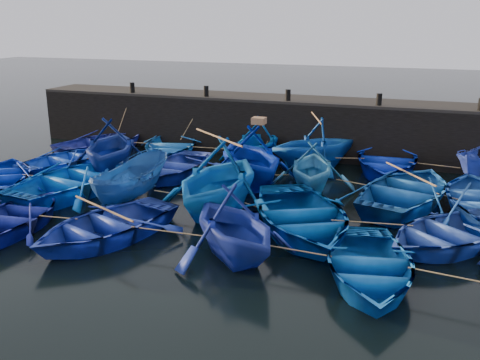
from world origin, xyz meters
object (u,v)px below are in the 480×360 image
(boat_0, at_px, (103,142))
(boat_8, at_px, (175,166))
(wooden_crate, at_px, (259,121))
(boat_13, at_px, (4,175))

(boat_0, relative_size, boat_8, 1.06)
(boat_0, bearing_deg, wooden_crate, -173.35)
(boat_0, relative_size, wooden_crate, 9.80)
(boat_0, bearing_deg, boat_13, 111.22)
(boat_0, relative_size, boat_13, 1.08)
(boat_0, xyz_separation_m, wooden_crate, (8.77, -2.92, 2.08))
(boat_8, bearing_deg, wooden_crate, -1.85)
(wooden_crate, bearing_deg, boat_13, -161.08)
(boat_8, xyz_separation_m, wooden_crate, (3.59, -0.18, 2.11))
(boat_8, xyz_separation_m, boat_13, (-5.59, -3.33, -0.01))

